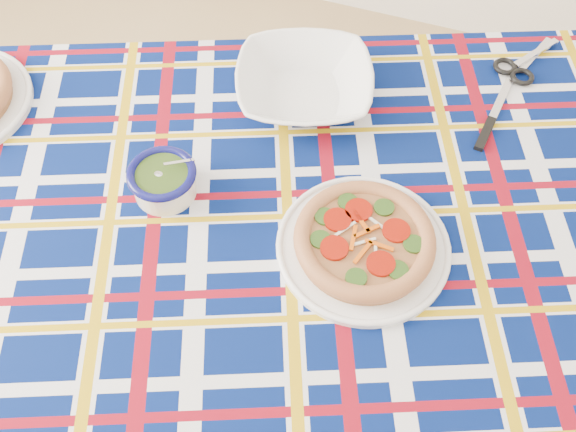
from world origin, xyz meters
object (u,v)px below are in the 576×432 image
(pesto_bowl, at_px, (163,179))
(dining_table, at_px, (246,265))
(serving_bowl, at_px, (304,85))
(main_focaccia_plate, at_px, (364,240))

(pesto_bowl, bearing_deg, dining_table, -17.16)
(pesto_bowl, relative_size, serving_bowl, 0.45)
(dining_table, bearing_deg, main_focaccia_plate, -6.78)
(serving_bowl, bearing_deg, dining_table, -88.10)
(dining_table, xyz_separation_m, main_focaccia_plate, (0.20, 0.05, 0.11))
(main_focaccia_plate, bearing_deg, dining_table, -164.93)
(dining_table, distance_m, pesto_bowl, 0.21)
(dining_table, relative_size, serving_bowl, 7.00)
(pesto_bowl, xyz_separation_m, serving_bowl, (0.16, 0.30, -0.00))
(pesto_bowl, bearing_deg, serving_bowl, 62.62)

